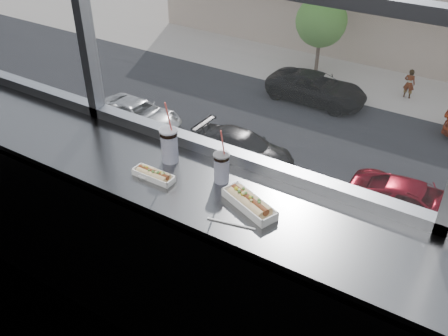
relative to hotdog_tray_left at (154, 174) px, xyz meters
The scene contains 15 objects.
wall_back_lower 0.73m from the hotdog_tray_left, 49.71° to the left, with size 6.00×6.00×0.00m, color black.
counter 0.31m from the hotdog_tray_left, 13.82° to the left, with size 6.00×0.55×0.06m, color slate.
counter_fascia 0.67m from the hotdog_tray_left, 31.79° to the right, with size 6.00×0.04×1.04m, color slate.
hotdog_tray_left is the anchor object (origin of this frame).
hotdog_tray_right 0.52m from the hotdog_tray_left, ahead, with size 0.31×0.20×0.07m.
soda_cup_left 0.19m from the hotdog_tray_left, 98.77° to the left, with size 0.10×0.10×0.35m.
soda_cup_right 0.34m from the hotdog_tray_left, 28.06° to the left, with size 0.08×0.08×0.30m.
loose_straw 0.52m from the hotdog_tray_left, 10.67° to the right, with size 0.01×0.01×0.22m, color white.
wrapper 0.05m from the hotdog_tray_left, 157.64° to the right, with size 0.09×0.06×0.02m, color silver.
car_far_a 27.98m from the hotdog_tray_left, 108.92° to the left, with size 6.61×2.75×2.20m, color black.
car_near_a 25.01m from the hotdog_tray_left, 133.13° to the left, with size 5.67×2.36×1.89m, color #B9B9B9.
car_near_b 21.57m from the hotdog_tray_left, 117.99° to the left, with size 5.95×2.48×1.98m, color black.
car_near_c 19.73m from the hotdog_tray_left, 91.77° to the left, with size 6.15×2.56×2.05m, color #69000B.
pedestrian_a 30.08m from the hotdog_tray_left, 97.87° to the left, with size 0.97×0.73×2.18m, color #66605B.
tree_left 31.29m from the hotdog_tray_left, 109.51° to the left, with size 3.28×3.28×5.13m.
Camera 1 is at (1.07, -0.37, 2.53)m, focal length 40.00 mm.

